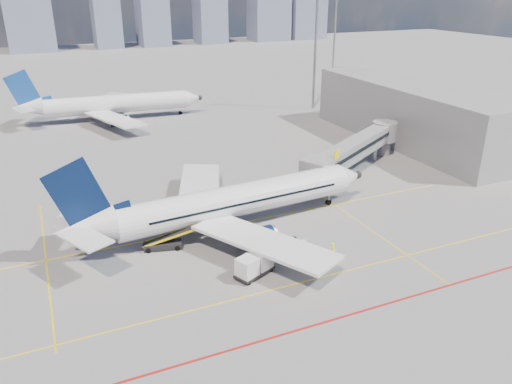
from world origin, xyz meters
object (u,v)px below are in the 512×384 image
(second_aircraft, at_px, (110,105))
(ramp_worker, at_px, (332,251))
(baggage_tug, at_px, (296,246))
(belt_loader, at_px, (164,244))
(cargo_dolly, at_px, (254,264))
(main_aircraft, at_px, (226,203))

(second_aircraft, relative_size, ramp_worker, 19.68)
(baggage_tug, distance_m, ramp_worker, 3.87)
(belt_loader, bearing_deg, ramp_worker, -17.68)
(belt_loader, bearing_deg, baggage_tug, -13.59)
(second_aircraft, bearing_deg, belt_loader, -89.03)
(baggage_tug, bearing_deg, second_aircraft, 102.00)
(baggage_tug, relative_size, belt_loader, 0.41)
(baggage_tug, distance_m, belt_loader, 13.80)
(ramp_worker, bearing_deg, second_aircraft, 21.78)
(baggage_tug, xyz_separation_m, cargo_dolly, (-5.67, -2.28, 0.45))
(main_aircraft, distance_m, baggage_tug, 9.47)
(cargo_dolly, xyz_separation_m, belt_loader, (-6.60, 8.61, -0.62))
(cargo_dolly, distance_m, ramp_worker, 8.36)
(second_aircraft, distance_m, belt_loader, 57.19)
(main_aircraft, height_order, cargo_dolly, main_aircraft)
(main_aircraft, bearing_deg, second_aircraft, 90.00)
(second_aircraft, relative_size, belt_loader, 6.60)
(ramp_worker, bearing_deg, baggage_tug, 55.83)
(belt_loader, relative_size, ramp_worker, 2.98)
(second_aircraft, xyz_separation_m, ramp_worker, (11.42, -66.13, -2.27))
(baggage_tug, bearing_deg, main_aircraft, 124.65)
(baggage_tug, xyz_separation_m, ramp_worker, (2.68, -2.78, 0.20))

